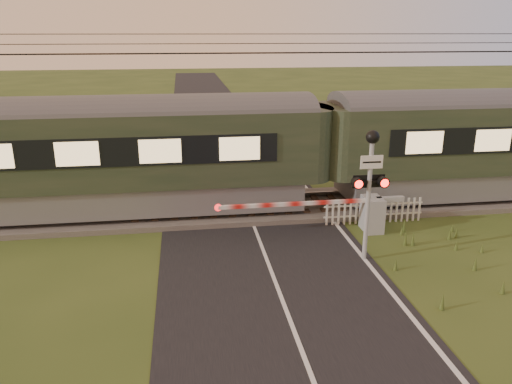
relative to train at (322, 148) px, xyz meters
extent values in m
plane|color=#31451A|center=(-2.70, -6.50, -2.22)|extent=(160.00, 160.00, 0.00)
cube|color=black|center=(-2.70, -6.50, -2.21)|extent=(6.00, 140.00, 0.02)
cube|color=#47423D|center=(-2.70, 0.00, -2.16)|extent=(140.00, 3.40, 0.24)
cube|color=slate|center=(-2.70, -0.72, -1.96)|extent=(140.00, 0.08, 0.14)
cube|color=slate|center=(-2.70, 0.72, -1.96)|extent=(140.00, 0.08, 0.14)
cube|color=#2D2116|center=(-2.70, 0.00, -2.03)|extent=(0.24, 2.20, 0.06)
cylinder|color=black|center=(-2.70, -0.30, 3.28)|extent=(120.00, 0.02, 0.02)
cylinder|color=black|center=(-2.70, 0.30, 3.28)|extent=(120.00, 0.02, 0.02)
cylinder|color=black|center=(-2.70, 0.00, 3.88)|extent=(120.00, 0.02, 0.02)
cylinder|color=black|center=(-2.70, 0.00, 3.58)|extent=(120.00, 0.02, 0.02)
cube|color=slate|center=(-10.62, 0.00, -1.40)|extent=(19.43, 2.57, 0.96)
cube|color=#253423|center=(-10.62, 0.00, 0.28)|extent=(20.24, 2.80, 2.41)
cylinder|color=#4C4C4F|center=(-10.62, 0.00, 1.49)|extent=(20.24, 0.98, 0.98)
cube|color=gray|center=(1.03, -2.51, -1.65)|extent=(0.56, 0.87, 1.12)
cylinder|color=gray|center=(0.88, -2.51, -1.65)|extent=(0.12, 0.12, 1.12)
cube|color=gray|center=(1.59, -2.51, -1.17)|extent=(0.92, 0.16, 0.16)
cube|color=red|center=(-1.53, -2.51, -1.17)|extent=(4.81, 0.11, 0.11)
cylinder|color=red|center=(-3.93, -2.51, -1.17)|extent=(0.22, 0.04, 0.22)
cylinder|color=gray|center=(0.03, -4.58, -0.53)|extent=(0.12, 0.12, 3.38)
cube|color=white|center=(0.03, -4.64, 0.66)|extent=(0.62, 0.03, 0.36)
sphere|color=black|center=(0.03, -4.58, 1.32)|extent=(0.36, 0.36, 0.36)
cube|color=black|center=(0.03, -4.58, 0.09)|extent=(0.84, 0.07, 0.07)
cylinder|color=#FF140C|center=(-0.33, -4.76, 0.09)|extent=(0.23, 0.02, 0.23)
cylinder|color=#FF140C|center=(0.39, -4.76, 0.09)|extent=(0.23, 0.02, 0.23)
cube|color=black|center=(0.03, -4.53, 0.09)|extent=(0.90, 0.02, 0.36)
cube|color=silver|center=(1.33, -1.87, -1.94)|extent=(3.45, 0.04, 0.06)
cube|color=silver|center=(1.33, -1.87, -1.57)|extent=(3.45, 0.04, 0.06)
camera|label=1|loc=(-4.87, -16.90, 3.96)|focal=35.00mm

